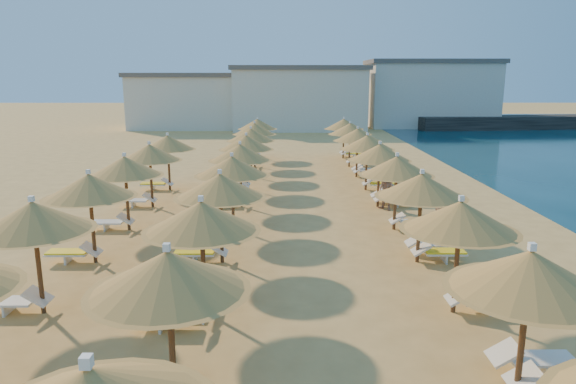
{
  "coord_description": "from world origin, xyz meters",
  "views": [
    {
      "loc": [
        -1.36,
        -16.86,
        5.95
      ],
      "look_at": [
        -1.26,
        4.0,
        1.3
      ],
      "focal_mm": 32.0,
      "sensor_mm": 36.0,
      "label": 1
    }
  ],
  "objects_px": {
    "parasol_row_west": "(232,167)",
    "beachgoer_a": "(441,210)",
    "parasol_row_east": "(397,167)",
    "beachgoer_c": "(384,174)",
    "jetty": "(539,122)",
    "beachgoer_b": "(386,192)"
  },
  "relations": [
    {
      "from": "beachgoer_b",
      "to": "parasol_row_west",
      "type": "bearing_deg",
      "value": -105.37
    },
    {
      "from": "beachgoer_c",
      "to": "jetty",
      "type": "bearing_deg",
      "value": 118.26
    },
    {
      "from": "beachgoer_a",
      "to": "beachgoer_c",
      "type": "height_order",
      "value": "beachgoer_a"
    },
    {
      "from": "parasol_row_east",
      "to": "beachgoer_c",
      "type": "height_order",
      "value": "parasol_row_east"
    },
    {
      "from": "beachgoer_b",
      "to": "jetty",
      "type": "bearing_deg",
      "value": 106.31
    },
    {
      "from": "beachgoer_b",
      "to": "beachgoer_c",
      "type": "distance_m",
      "value": 4.41
    },
    {
      "from": "beachgoer_b",
      "to": "beachgoer_a",
      "type": "xyz_separation_m",
      "value": [
        1.52,
        -3.38,
        -0.0
      ]
    },
    {
      "from": "parasol_row_east",
      "to": "parasol_row_west",
      "type": "bearing_deg",
      "value": 180.0
    },
    {
      "from": "jetty",
      "to": "beachgoer_b",
      "type": "relative_size",
      "value": 17.26
    },
    {
      "from": "beachgoer_b",
      "to": "beachgoer_c",
      "type": "relative_size",
      "value": 1.01
    },
    {
      "from": "parasol_row_west",
      "to": "beachgoer_b",
      "type": "height_order",
      "value": "parasol_row_west"
    },
    {
      "from": "parasol_row_east",
      "to": "parasol_row_west",
      "type": "height_order",
      "value": "same"
    },
    {
      "from": "beachgoer_c",
      "to": "parasol_row_east",
      "type": "bearing_deg",
      "value": -32.98
    },
    {
      "from": "parasol_row_west",
      "to": "beachgoer_c",
      "type": "distance_m",
      "value": 10.63
    },
    {
      "from": "parasol_row_west",
      "to": "beachgoer_a",
      "type": "relative_size",
      "value": 23.23
    },
    {
      "from": "beachgoer_a",
      "to": "parasol_row_east",
      "type": "bearing_deg",
      "value": -120.45
    },
    {
      "from": "parasol_row_east",
      "to": "beachgoer_c",
      "type": "xyz_separation_m",
      "value": [
        0.95,
        7.44,
        -1.68
      ]
    },
    {
      "from": "parasol_row_west",
      "to": "beachgoer_b",
      "type": "relative_size",
      "value": 23.15
    },
    {
      "from": "jetty",
      "to": "beachgoer_a",
      "type": "distance_m",
      "value": 48.93
    },
    {
      "from": "parasol_row_west",
      "to": "beachgoer_a",
      "type": "bearing_deg",
      "value": -2.0
    },
    {
      "from": "jetty",
      "to": "beachgoer_c",
      "type": "distance_m",
      "value": 42.89
    },
    {
      "from": "parasol_row_east",
      "to": "beachgoer_a",
      "type": "bearing_deg",
      "value": -9.23
    }
  ]
}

